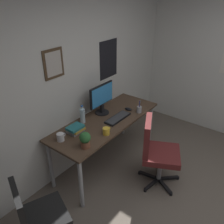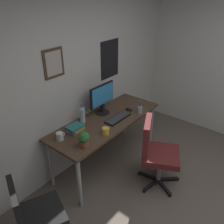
{
  "view_description": "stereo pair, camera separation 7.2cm",
  "coord_description": "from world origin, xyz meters",
  "px_view_note": "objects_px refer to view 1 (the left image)",
  "views": [
    {
      "loc": [
        -2.01,
        -0.03,
        2.4
      ],
      "look_at": [
        0.18,
        1.64,
        0.91
      ],
      "focal_mm": 38.0,
      "sensor_mm": 36.0,
      "label": 1
    },
    {
      "loc": [
        -1.96,
        -0.09,
        2.4
      ],
      "look_at": [
        0.18,
        1.64,
        0.91
      ],
      "focal_mm": 38.0,
      "sensor_mm": 36.0,
      "label": 2
    }
  ],
  "objects_px": {
    "coffee_mug_far": "(106,131)",
    "potted_plant": "(85,139)",
    "book_stack_left": "(76,129)",
    "office_chair": "(156,149)",
    "coffee_mug_near": "(61,137)",
    "monitor": "(102,98)",
    "water_bottle": "(82,115)",
    "computer_mouse": "(128,109)",
    "pen_cup": "(139,109)",
    "side_chair": "(36,215)",
    "keyboard": "(118,118)"
  },
  "relations": [
    {
      "from": "water_bottle",
      "to": "book_stack_left",
      "type": "distance_m",
      "value": 0.26
    },
    {
      "from": "monitor",
      "to": "office_chair",
      "type": "bearing_deg",
      "value": -91.17
    },
    {
      "from": "side_chair",
      "to": "coffee_mug_near",
      "type": "xyz_separation_m",
      "value": [
        0.73,
        0.43,
        0.3
      ]
    },
    {
      "from": "computer_mouse",
      "to": "water_bottle",
      "type": "bearing_deg",
      "value": 156.04
    },
    {
      "from": "potted_plant",
      "to": "office_chair",
      "type": "bearing_deg",
      "value": -36.36
    },
    {
      "from": "coffee_mug_near",
      "to": "book_stack_left",
      "type": "xyz_separation_m",
      "value": [
        0.23,
        -0.02,
        0.0
      ]
    },
    {
      "from": "monitor",
      "to": "potted_plant",
      "type": "height_order",
      "value": "monitor"
    },
    {
      "from": "monitor",
      "to": "coffee_mug_far",
      "type": "relative_size",
      "value": 3.67
    },
    {
      "from": "office_chair",
      "to": "potted_plant",
      "type": "bearing_deg",
      "value": 143.64
    },
    {
      "from": "office_chair",
      "to": "keyboard",
      "type": "height_order",
      "value": "office_chair"
    },
    {
      "from": "pen_cup",
      "to": "book_stack_left",
      "type": "bearing_deg",
      "value": 159.29
    },
    {
      "from": "coffee_mug_near",
      "to": "computer_mouse",
      "type": "bearing_deg",
      "value": -10.47
    },
    {
      "from": "water_bottle",
      "to": "coffee_mug_far",
      "type": "xyz_separation_m",
      "value": [
        -0.03,
        -0.43,
        -0.06
      ]
    },
    {
      "from": "coffee_mug_far",
      "to": "book_stack_left",
      "type": "height_order",
      "value": "book_stack_left"
    },
    {
      "from": "coffee_mug_far",
      "to": "office_chair",
      "type": "bearing_deg",
      "value": -53.87
    },
    {
      "from": "side_chair",
      "to": "book_stack_left",
      "type": "distance_m",
      "value": 1.09
    },
    {
      "from": "keyboard",
      "to": "book_stack_left",
      "type": "height_order",
      "value": "book_stack_left"
    },
    {
      "from": "office_chair",
      "to": "coffee_mug_near",
      "type": "height_order",
      "value": "office_chair"
    },
    {
      "from": "side_chair",
      "to": "computer_mouse",
      "type": "relative_size",
      "value": 7.95
    },
    {
      "from": "water_bottle",
      "to": "potted_plant",
      "type": "xyz_separation_m",
      "value": [
        -0.38,
        -0.41,
        -0.0
      ]
    },
    {
      "from": "office_chair",
      "to": "computer_mouse",
      "type": "distance_m",
      "value": 0.76
    },
    {
      "from": "water_bottle",
      "to": "pen_cup",
      "type": "relative_size",
      "value": 1.26
    },
    {
      "from": "computer_mouse",
      "to": "pen_cup",
      "type": "distance_m",
      "value": 0.17
    },
    {
      "from": "monitor",
      "to": "water_bottle",
      "type": "height_order",
      "value": "monitor"
    },
    {
      "from": "side_chair",
      "to": "potted_plant",
      "type": "xyz_separation_m",
      "value": [
        0.81,
        0.11,
        0.36
      ]
    },
    {
      "from": "book_stack_left",
      "to": "side_chair",
      "type": "bearing_deg",
      "value": -156.82
    },
    {
      "from": "side_chair",
      "to": "computer_mouse",
      "type": "xyz_separation_m",
      "value": [
        1.86,
        0.22,
        0.27
      ]
    },
    {
      "from": "keyboard",
      "to": "computer_mouse",
      "type": "distance_m",
      "value": 0.3
    },
    {
      "from": "computer_mouse",
      "to": "potted_plant",
      "type": "xyz_separation_m",
      "value": [
        -1.05,
        -0.11,
        0.09
      ]
    },
    {
      "from": "computer_mouse",
      "to": "book_stack_left",
      "type": "bearing_deg",
      "value": 168.05
    },
    {
      "from": "side_chair",
      "to": "keyboard",
      "type": "xyz_separation_m",
      "value": [
        1.56,
        0.2,
        0.27
      ]
    },
    {
      "from": "computer_mouse",
      "to": "book_stack_left",
      "type": "distance_m",
      "value": 0.92
    },
    {
      "from": "side_chair",
      "to": "water_bottle",
      "type": "xyz_separation_m",
      "value": [
        1.19,
        0.51,
        0.36
      ]
    },
    {
      "from": "side_chair",
      "to": "coffee_mug_far",
      "type": "xyz_separation_m",
      "value": [
        1.16,
        0.08,
        0.3
      ]
    },
    {
      "from": "keyboard",
      "to": "coffee_mug_near",
      "type": "xyz_separation_m",
      "value": [
        -0.83,
        0.23,
        0.04
      ]
    },
    {
      "from": "potted_plant",
      "to": "computer_mouse",
      "type": "bearing_deg",
      "value": 6.15
    },
    {
      "from": "monitor",
      "to": "coffee_mug_near",
      "type": "bearing_deg",
      "value": -176.67
    },
    {
      "from": "keyboard",
      "to": "coffee_mug_far",
      "type": "bearing_deg",
      "value": -164.25
    },
    {
      "from": "monitor",
      "to": "keyboard",
      "type": "height_order",
      "value": "monitor"
    },
    {
      "from": "potted_plant",
      "to": "pen_cup",
      "type": "distance_m",
      "value": 1.08
    },
    {
      "from": "monitor",
      "to": "coffee_mug_far",
      "type": "distance_m",
      "value": 0.59
    },
    {
      "from": "coffee_mug_far",
      "to": "potted_plant",
      "type": "xyz_separation_m",
      "value": [
        -0.35,
        0.02,
        0.06
      ]
    },
    {
      "from": "side_chair",
      "to": "water_bottle",
      "type": "bearing_deg",
      "value": 23.34
    },
    {
      "from": "coffee_mug_near",
      "to": "office_chair",
      "type": "bearing_deg",
      "value": -46.59
    },
    {
      "from": "keyboard",
      "to": "monitor",
      "type": "bearing_deg",
      "value": 90.12
    },
    {
      "from": "water_bottle",
      "to": "coffee_mug_far",
      "type": "height_order",
      "value": "water_bottle"
    },
    {
      "from": "pen_cup",
      "to": "computer_mouse",
      "type": "bearing_deg",
      "value": 102.5
    },
    {
      "from": "keyboard",
      "to": "pen_cup",
      "type": "height_order",
      "value": "pen_cup"
    },
    {
      "from": "side_chair",
      "to": "coffee_mug_near",
      "type": "height_order",
      "value": "side_chair"
    },
    {
      "from": "coffee_mug_far",
      "to": "pen_cup",
      "type": "distance_m",
      "value": 0.73
    }
  ]
}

